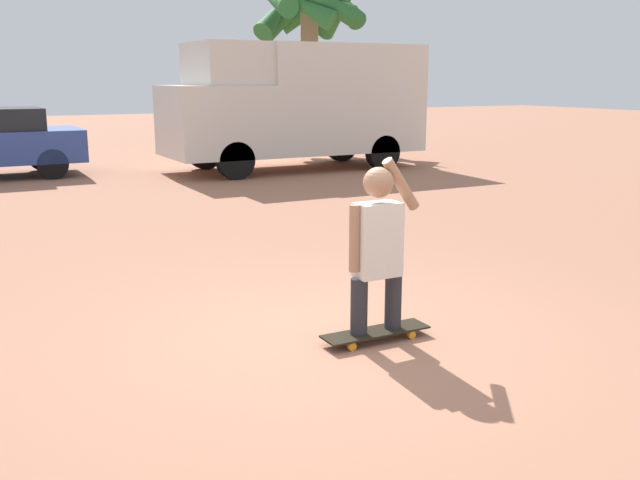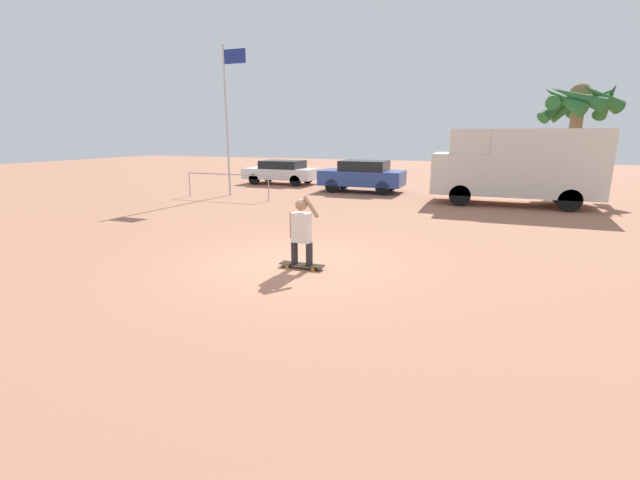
# 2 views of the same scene
# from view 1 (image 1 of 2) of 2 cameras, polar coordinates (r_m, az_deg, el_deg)

# --- Properties ---
(ground_plane) EXTENTS (80.00, 80.00, 0.00)m
(ground_plane) POSITION_cam_1_polar(r_m,az_deg,el_deg) (5.98, 0.61, -8.06)
(ground_plane) COLOR #A36B51
(skateboard) EXTENTS (0.94, 0.25, 0.09)m
(skateboard) POSITION_cam_1_polar(r_m,az_deg,el_deg) (5.97, 4.48, -7.38)
(skateboard) COLOR black
(skateboard) RESTS_ON ground_plane
(person_skateboarder) EXTENTS (0.65, 0.25, 1.44)m
(person_skateboarder) POSITION_cam_1_polar(r_m,az_deg,el_deg) (5.75, 4.61, -0.11)
(person_skateboarder) COLOR #28282D
(person_skateboarder) RESTS_ON skateboard
(camper_van) EXTENTS (6.07, 2.30, 2.92)m
(camper_van) POSITION_cam_1_polar(r_m,az_deg,el_deg) (17.17, -1.80, 11.00)
(camper_van) COLOR black
(camper_van) RESTS_ON ground_plane
(palm_tree_near_van) EXTENTS (3.50, 3.58, 5.02)m
(palm_tree_near_van) POSITION_cam_1_polar(r_m,az_deg,el_deg) (22.11, -0.99, 17.49)
(palm_tree_near_van) COLOR brown
(palm_tree_near_van) RESTS_ON ground_plane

